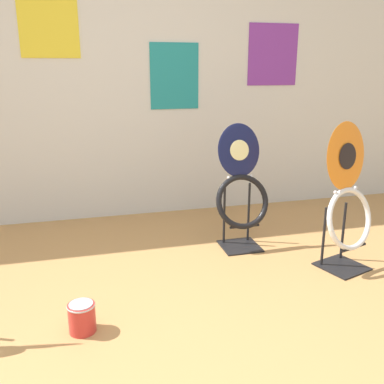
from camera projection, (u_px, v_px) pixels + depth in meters
wall_back at (113, 66)px, 3.55m from camera, size 8.00×0.07×2.60m
toilet_seat_display_orange_sun at (347, 203)px, 2.76m from camera, size 0.44×0.35×0.97m
toilet_seat_display_navy_moon at (241, 192)px, 3.10m from camera, size 0.40×0.28×0.91m
paint_can at (82, 317)px, 2.16m from camera, size 0.14×0.14×0.16m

